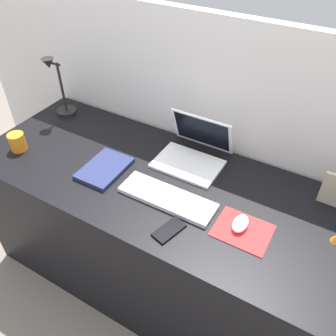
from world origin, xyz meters
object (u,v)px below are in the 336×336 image
at_px(mouse, 240,224).
at_px(notebook_pad, 105,168).
at_px(laptop, 194,149).
at_px(keyboard, 167,198).
at_px(cell_phone, 169,230).
at_px(coffee_mug, 17,142).
at_px(desk_lamp, 59,88).

relative_size(mouse, notebook_pad, 0.40).
height_order(laptop, notebook_pad, laptop).
bearing_deg(mouse, notebook_pad, 179.41).
height_order(keyboard, cell_phone, keyboard).
bearing_deg(keyboard, mouse, 2.05).
height_order(laptop, mouse, laptop).
bearing_deg(cell_phone, laptop, 120.83).
height_order(mouse, coffee_mug, coffee_mug).
bearing_deg(desk_lamp, coffee_mug, -84.02).
xyz_separation_m(desk_lamp, notebook_pad, (0.49, -0.27, -0.15)).
relative_size(keyboard, cell_phone, 3.20).
height_order(laptop, keyboard, laptop).
xyz_separation_m(cell_phone, desk_lamp, (-0.93, 0.43, 0.15)).
bearing_deg(coffee_mug, mouse, 3.97).
xyz_separation_m(mouse, notebook_pad, (-0.65, 0.01, -0.01)).
bearing_deg(notebook_pad, desk_lamp, 150.71).
bearing_deg(notebook_pad, cell_phone, -21.21).
height_order(laptop, desk_lamp, desk_lamp).
bearing_deg(cell_phone, keyboard, 138.06).
relative_size(laptop, cell_phone, 2.34).
bearing_deg(mouse, coffee_mug, -176.03).
bearing_deg(laptop, notebook_pad, -137.55).
bearing_deg(laptop, cell_phone, -74.63).
bearing_deg(coffee_mug, cell_phone, -4.84).
xyz_separation_m(laptop, coffee_mug, (-0.77, -0.37, -0.01)).
bearing_deg(keyboard, desk_lamp, 161.14).
xyz_separation_m(cell_phone, coffee_mug, (-0.89, 0.08, 0.04)).
relative_size(keyboard, desk_lamp, 1.23).
distance_m(mouse, cell_phone, 0.27).
bearing_deg(laptop, mouse, -39.97).
relative_size(cell_phone, desk_lamp, 0.38).
distance_m(laptop, keyboard, 0.31).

